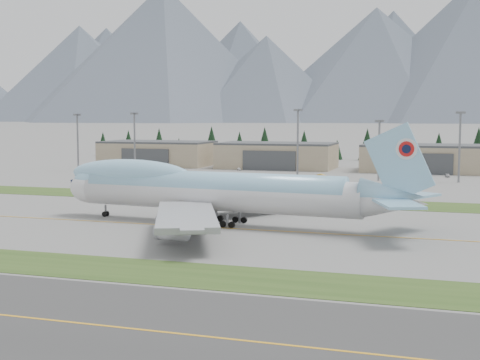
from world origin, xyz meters
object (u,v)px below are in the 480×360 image
(service_vehicle_b, at_px, (322,177))
(service_vehicle_c, at_px, (448,177))
(boeing_747_freighter, at_px, (213,190))
(service_vehicle_a, at_px, (239,170))
(hangar_center, at_px, (277,155))
(hangar_left, at_px, (158,153))
(hangar_right, at_px, (424,158))

(service_vehicle_b, height_order, service_vehicle_c, service_vehicle_b)
(boeing_747_freighter, xyz_separation_m, service_vehicle_a, (-35.54, 129.27, -6.93))
(boeing_747_freighter, height_order, service_vehicle_a, boeing_747_freighter)
(hangar_center, bearing_deg, hangar_left, 180.00)
(hangar_left, height_order, hangar_right, same)
(hangar_right, bearing_deg, service_vehicle_b, -132.91)
(boeing_747_freighter, bearing_deg, hangar_left, 123.56)
(hangar_center, relative_size, service_vehicle_b, 12.19)
(boeing_747_freighter, height_order, service_vehicle_b, boeing_747_freighter)
(boeing_747_freighter, distance_m, service_vehicle_c, 132.05)
(hangar_center, distance_m, hangar_right, 60.00)
(boeing_747_freighter, distance_m, hangar_right, 149.88)
(hangar_right, relative_size, service_vehicle_c, 12.83)
(boeing_747_freighter, xyz_separation_m, hangar_left, (-78.78, 145.43, -1.54))
(hangar_left, height_order, hangar_center, same)
(hangar_right, bearing_deg, hangar_center, 180.00)
(boeing_747_freighter, height_order, hangar_center, boeing_747_freighter)
(boeing_747_freighter, distance_m, hangar_center, 147.37)
(hangar_left, relative_size, hangar_center, 1.00)
(service_vehicle_a, bearing_deg, boeing_747_freighter, -100.75)
(boeing_747_freighter, bearing_deg, hangar_center, 104.40)
(service_vehicle_c, bearing_deg, hangar_left, 167.06)
(hangar_left, distance_m, hangar_right, 115.00)
(service_vehicle_a, bearing_deg, hangar_left, 133.38)
(hangar_right, bearing_deg, service_vehicle_a, -167.30)
(boeing_747_freighter, xyz_separation_m, hangar_right, (36.22, 145.43, -1.54))
(hangar_center, distance_m, service_vehicle_c, 72.59)
(hangar_center, relative_size, service_vehicle_a, 14.72)
(boeing_747_freighter, relative_size, service_vehicle_a, 24.48)
(service_vehicle_c, bearing_deg, service_vehicle_b, -163.83)
(hangar_right, height_order, service_vehicle_b, hangar_right)
(hangar_right, xyz_separation_m, service_vehicle_c, (9.10, -21.60, -5.39))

